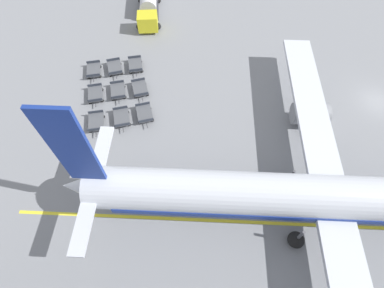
{
  "coord_description": "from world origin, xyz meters",
  "views": [
    {
      "loc": [
        21.19,
        -22.07,
        25.66
      ],
      "look_at": [
        5.51,
        -21.24,
        1.45
      ],
      "focal_mm": 28.0,
      "sensor_mm": 36.0,
      "label": 1
    }
  ],
  "objects": [
    {
      "name": "baggage_dolly_row_mid_b_col_b",
      "position": [
        -2.96,
        -26.75,
        0.47
      ],
      "size": [
        3.21,
        2.06,
        0.92
      ],
      "color": "#515459",
      "rests_on": "ground_plane"
    },
    {
      "name": "baggage_dolly_row_near_col_b",
      "position": [
        -2.38,
        -31.73,
        0.47
      ],
      "size": [
        3.19,
        1.93,
        0.92
      ],
      "color": "#515459",
      "rests_on": "ground_plane"
    },
    {
      "name": "baggage_dolly_row_mid_b_col_c",
      "position": [
        0.74,
        -26.11,
        0.47
      ],
      "size": [
        3.21,
        2.03,
        0.92
      ],
      "color": "#515459",
      "rests_on": "ground_plane"
    },
    {
      "name": "ground_plane",
      "position": [
        0.0,
        0.0,
        0.0
      ],
      "size": [
        500.0,
        500.0,
        0.0
      ],
      "primitive_type": "plane",
      "color": "gray"
    },
    {
      "name": "baggage_dolly_row_mid_a_col_c",
      "position": [
        1.16,
        -28.53,
        0.47
      ],
      "size": [
        3.2,
        1.98,
        0.92
      ],
      "color": "#515459",
      "rests_on": "ground_plane"
    },
    {
      "name": "baggage_dolly_row_mid_b_col_a",
      "position": [
        -6.86,
        -27.46,
        0.47
      ],
      "size": [
        3.18,
        1.91,
        0.92
      ],
      "color": "#515459",
      "rests_on": "ground_plane"
    },
    {
      "name": "stand_guidance_stripe",
      "position": [
        12.71,
        -19.31,
        0.0
      ],
      "size": [
        3.78,
        35.32,
        0.01
      ],
      "color": "yellow",
      "rests_on": "ground_plane"
    },
    {
      "name": "airplane",
      "position": [
        12.61,
        -9.3,
        3.49
      ],
      "size": [
        39.56,
        46.33,
        13.55
      ],
      "color": "silver",
      "rests_on": "ground_plane"
    },
    {
      "name": "baggage_dolly_row_near_col_c",
      "position": [
        1.59,
        -31.16,
        0.47
      ],
      "size": [
        3.18,
        1.89,
        0.92
      ],
      "color": "#515459",
      "rests_on": "ground_plane"
    },
    {
      "name": "baggage_dolly_row_mid_a_col_b",
      "position": [
        -2.72,
        -29.23,
        0.47
      ],
      "size": [
        3.19,
        1.94,
        0.92
      ],
      "color": "#515459",
      "rests_on": "ground_plane"
    },
    {
      "name": "fuel_tanker_primary",
      "position": [
        -17.85,
        -26.08,
        1.25
      ],
      "size": [
        8.68,
        3.38,
        3.01
      ],
      "color": "yellow",
      "rests_on": "ground_plane"
    },
    {
      "name": "baggage_dolly_row_near_col_a",
      "position": [
        -6.24,
        -32.41,
        0.47
      ],
      "size": [
        3.18,
        1.9,
        0.92
      ],
      "color": "#515459",
      "rests_on": "ground_plane"
    },
    {
      "name": "baggage_dolly_row_mid_a_col_a",
      "position": [
        -6.55,
        -29.93,
        0.47
      ],
      "size": [
        3.21,
        2.05,
        0.92
      ],
      "color": "#515459",
      "rests_on": "ground_plane"
    }
  ]
}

